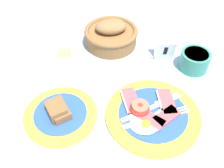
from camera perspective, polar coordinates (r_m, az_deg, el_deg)
ground_plane at (r=0.70m, az=3.82°, el=-7.09°), size 3.00×3.00×0.00m
breakfast_plate at (r=0.70m, az=8.61°, el=-6.48°), size 0.25×0.25×0.04m
bread_plate at (r=0.71m, az=-11.26°, el=-6.39°), size 0.19×0.19×0.05m
sugar_cup at (r=0.85m, az=17.54°, el=4.97°), size 0.09×0.09×0.06m
bread_basket at (r=0.90m, az=-0.21°, el=10.67°), size 0.18×0.18×0.09m
butter_dish at (r=0.88m, az=-10.22°, el=6.22°), size 0.11×0.11×0.03m
number_card at (r=0.86m, az=11.40°, el=7.49°), size 0.07×0.05×0.07m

